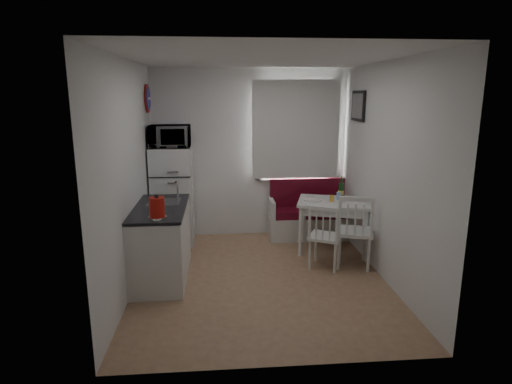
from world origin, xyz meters
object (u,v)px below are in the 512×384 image
(kitchen_counter, at_px, (162,242))
(chair_left, at_px, (328,230))
(dining_table, at_px, (334,206))
(wine_bottle, at_px, (341,188))
(chair_right, at_px, (357,224))
(fridge, at_px, (173,196))
(microwave, at_px, (170,136))
(kettle, at_px, (157,207))
(bench, at_px, (309,218))

(kitchen_counter, relative_size, chair_left, 2.46)
(dining_table, xyz_separation_m, wine_bottle, (0.13, 0.10, 0.25))
(dining_table, relative_size, chair_right, 2.02)
(fridge, bearing_deg, microwave, -90.00)
(dining_table, bearing_deg, fridge, -177.27)
(kitchen_counter, height_order, fridge, fridge)
(chair_left, height_order, fridge, fridge)
(chair_left, bearing_deg, dining_table, 96.09)
(kettle, xyz_separation_m, wine_bottle, (2.40, 1.35, -0.13))
(chair_left, relative_size, chair_right, 0.95)
(dining_table, bearing_deg, wine_bottle, 54.30)
(microwave, bearing_deg, dining_table, -11.81)
(chair_left, distance_m, wine_bottle, 0.93)
(kitchen_counter, bearing_deg, dining_table, 17.04)
(chair_left, xyz_separation_m, microwave, (-2.05, 1.14, 1.09))
(bench, relative_size, chair_right, 2.26)
(wine_bottle, bearing_deg, kettle, -150.68)
(bench, bearing_deg, microwave, -175.65)
(kitchen_counter, xyz_separation_m, kettle, (0.05, -0.54, 0.58))
(chair_right, relative_size, fridge, 0.39)
(chair_left, height_order, wine_bottle, wine_bottle)
(kettle, bearing_deg, microwave, 90.99)
(bench, height_order, chair_left, bench)
(kitchen_counter, relative_size, bench, 1.04)
(fridge, relative_size, kettle, 5.53)
(bench, height_order, microwave, microwave)
(chair_right, xyz_separation_m, wine_bottle, (0.00, 0.77, 0.30))
(chair_right, relative_size, wine_bottle, 1.74)
(bench, bearing_deg, dining_table, -71.99)
(dining_table, relative_size, chair_left, 2.13)
(dining_table, height_order, wine_bottle, wine_bottle)
(dining_table, distance_m, wine_bottle, 0.29)
(kitchen_counter, xyz_separation_m, fridge, (0.02, 1.24, 0.28))
(fridge, bearing_deg, kitchen_counter, -90.90)
(fridge, bearing_deg, dining_table, -13.00)
(kitchen_counter, bearing_deg, fridge, 89.10)
(chair_left, relative_size, kettle, 2.03)
(dining_table, distance_m, kettle, 2.62)
(kitchen_counter, distance_m, bench, 2.52)
(kitchen_counter, xyz_separation_m, microwave, (0.02, 1.19, 1.17))
(chair_left, relative_size, wine_bottle, 1.66)
(bench, distance_m, microwave, 2.48)
(bench, bearing_deg, chair_right, -75.73)
(fridge, height_order, microwave, microwave)
(microwave, bearing_deg, chair_left, -29.02)
(wine_bottle, bearing_deg, kitchen_counter, -161.65)
(kitchen_counter, height_order, kettle, kettle)
(kitchen_counter, height_order, wine_bottle, kitchen_counter)
(kettle, bearing_deg, bench, 42.44)
(kitchen_counter, xyz_separation_m, dining_table, (2.32, 0.71, 0.20))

